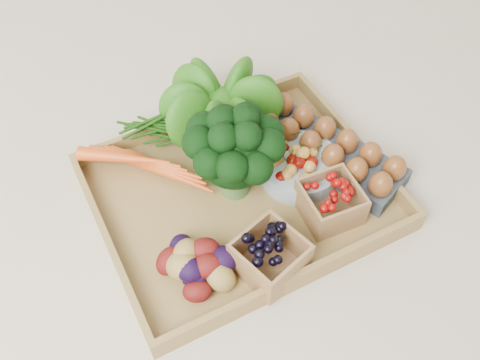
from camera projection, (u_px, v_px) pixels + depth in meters
name	position (u px, v px, depth m)	size (l,w,h in m)	color
ground	(240.00, 198.00, 1.07)	(4.00, 4.00, 0.00)	beige
tray	(240.00, 196.00, 1.07)	(0.55, 0.45, 0.01)	olive
carrots	(156.00, 167.00, 1.07)	(0.20, 0.14, 0.05)	#DA4D15
lettuce	(222.00, 101.00, 1.10)	(0.17, 0.17, 0.17)	#204D0C
broccoli	(234.00, 166.00, 1.01)	(0.19, 0.19, 0.15)	black
cherry_bowl	(300.00, 167.00, 1.07)	(0.16, 0.16, 0.04)	#8C9EA5
egg_carton	(327.00, 153.00, 1.10)	(0.11, 0.33, 0.04)	#363D45
potatoes	(197.00, 259.00, 0.92)	(0.15, 0.15, 0.08)	#480D0B
punnet_blackberry	(270.00, 256.00, 0.93)	(0.11, 0.11, 0.07)	black
punnet_raspberry	(330.00, 202.00, 1.00)	(0.10, 0.10, 0.07)	#730705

